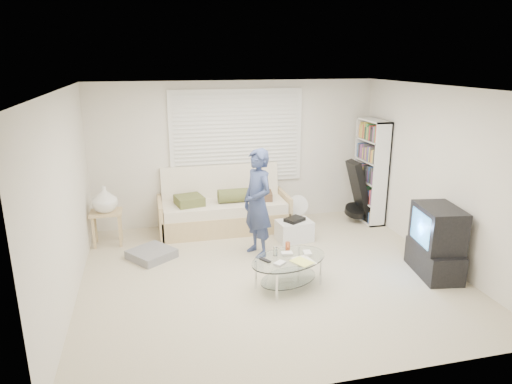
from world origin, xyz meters
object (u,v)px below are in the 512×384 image
object	(u,v)px
bookshelf	(370,171)
coffee_table	(289,264)
tv_unit	(436,242)
futon_sofa	(224,209)

from	to	relation	value
bookshelf	coffee_table	bearing A→B (deg)	-136.01
bookshelf	tv_unit	world-z (taller)	bookshelf
futon_sofa	bookshelf	xyz separation A→B (m)	(2.64, -0.17, 0.57)
bookshelf	tv_unit	bearing A→B (deg)	-93.25
futon_sofa	coffee_table	world-z (taller)	futon_sofa
futon_sofa	tv_unit	size ratio (longest dim) A/B	2.29
bookshelf	coffee_table	distance (m)	3.08
futon_sofa	tv_unit	world-z (taller)	futon_sofa
tv_unit	coffee_table	world-z (taller)	tv_unit
coffee_table	bookshelf	bearing A→B (deg)	43.99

